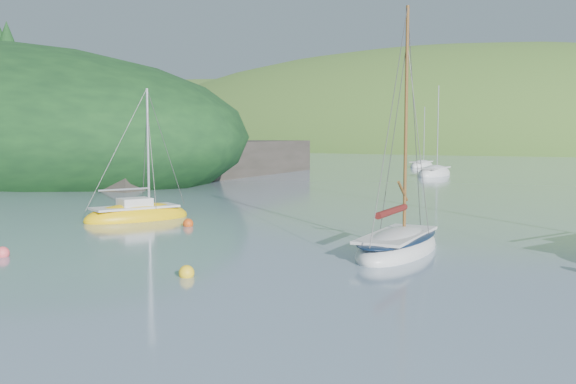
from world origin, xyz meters
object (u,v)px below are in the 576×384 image
Objects in this scene: daysailer_white at (398,246)px; distant_sloop_c at (422,166)px; sailboat_yellow at (137,216)px; distant_sloop_a at (434,174)px.

distant_sloop_c is (-23.66, 57.13, -0.06)m from daysailer_white.
distant_sloop_c reaches higher than sailboat_yellow.
distant_sloop_a is 17.69m from distant_sloop_c.
daysailer_white is 14.42m from sailboat_yellow.
sailboat_yellow is (-14.41, 0.64, -0.04)m from daysailer_white.
daysailer_white is at bearing -70.97° from distant_sloop_c.
daysailer_white is 44.24m from distant_sloop_a.
daysailer_white reaches higher than sailboat_yellow.
distant_sloop_c is (-8.14, 15.71, -0.02)m from distant_sloop_a.
distant_sloop_c is at bearing 113.25° from distant_sloop_a.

